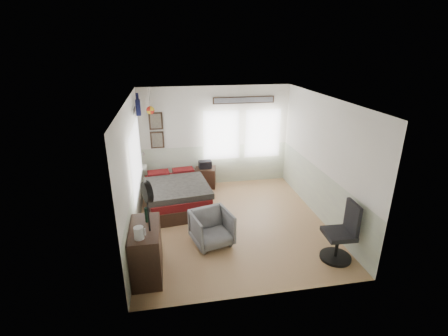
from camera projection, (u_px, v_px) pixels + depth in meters
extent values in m
cube|color=tan|center=(232.00, 223.00, 7.16)|extent=(4.00, 4.50, 0.01)
cube|color=silver|center=(216.00, 137.00, 8.74)|extent=(4.00, 0.02, 2.70)
cube|color=silver|center=(263.00, 220.00, 4.61)|extent=(4.00, 0.02, 2.70)
cube|color=silver|center=(132.00, 172.00, 6.35)|extent=(0.02, 4.50, 2.70)
cube|color=silver|center=(323.00, 160.00, 7.00)|extent=(0.02, 4.50, 2.70)
cube|color=white|center=(233.00, 99.00, 6.19)|extent=(4.00, 4.50, 0.02)
cube|color=#B4BBAB|center=(216.00, 165.00, 9.02)|extent=(4.00, 0.01, 1.10)
cube|color=#B4BBAB|center=(137.00, 208.00, 6.63)|extent=(0.01, 4.50, 1.10)
cube|color=#B4BBAB|center=(319.00, 193.00, 7.29)|extent=(0.01, 4.50, 1.10)
cube|color=silver|center=(136.00, 158.00, 6.82)|extent=(0.03, 2.20, 1.35)
cube|color=silver|center=(221.00, 135.00, 8.71)|extent=(0.95, 0.03, 1.30)
cube|color=silver|center=(263.00, 133.00, 8.90)|extent=(0.95, 0.03, 1.30)
cube|color=#3C2719|center=(157.00, 140.00, 8.46)|extent=(0.35, 0.03, 0.45)
cube|color=#3C2719|center=(156.00, 121.00, 8.28)|extent=(0.35, 0.03, 0.45)
cube|color=#7F7259|center=(157.00, 140.00, 8.44)|extent=(0.27, 0.01, 0.37)
cube|color=#7F7259|center=(156.00, 121.00, 8.26)|extent=(0.27, 0.01, 0.37)
cube|color=#3C2719|center=(244.00, 100.00, 8.49)|extent=(1.65, 0.03, 0.18)
cube|color=gray|center=(244.00, 100.00, 8.47)|extent=(1.58, 0.01, 0.13)
cube|color=white|center=(134.00, 110.00, 7.05)|extent=(0.02, 0.48, 0.14)
sphere|color=red|center=(150.00, 110.00, 7.90)|extent=(0.20, 0.20, 0.20)
cube|color=#332119|center=(177.00, 199.00, 7.89)|extent=(1.59, 2.10, 0.31)
cube|color=maroon|center=(176.00, 190.00, 7.80)|extent=(1.55, 2.06, 0.18)
cube|color=#4A4742|center=(176.00, 188.00, 7.54)|extent=(1.58, 1.56, 0.14)
cube|color=maroon|center=(162.00, 173.00, 8.41)|extent=(0.57, 0.39, 0.14)
cube|color=maroon|center=(187.00, 172.00, 8.51)|extent=(0.57, 0.39, 0.14)
cube|color=#332119|center=(146.00, 251.00, 5.42)|extent=(0.48, 1.00, 0.90)
imported|color=gray|center=(212.00, 228.00, 6.31)|extent=(0.89, 0.91, 0.67)
cube|color=#332119|center=(205.00, 177.00, 8.89)|extent=(0.62, 0.54, 0.55)
cylinder|color=black|center=(335.00, 257.00, 5.96)|extent=(0.56, 0.56, 0.05)
cylinder|color=black|center=(337.00, 246.00, 5.87)|extent=(0.06, 0.06, 0.43)
cube|color=black|center=(339.00, 234.00, 5.78)|extent=(0.52, 0.52, 0.09)
cube|color=black|center=(353.00, 217.00, 5.69)|extent=(0.09, 0.46, 0.56)
cylinder|color=silver|center=(139.00, 233.00, 4.93)|extent=(0.15, 0.15, 0.20)
cube|color=silver|center=(145.00, 232.00, 4.94)|extent=(0.02, 0.02, 0.12)
cylinder|color=black|center=(147.00, 215.00, 5.39)|extent=(0.07, 0.07, 0.26)
cylinder|color=black|center=(148.00, 212.00, 5.06)|extent=(0.03, 0.03, 0.66)
cylinder|color=black|center=(146.00, 192.00, 4.93)|extent=(0.18, 0.33, 0.33)
cylinder|color=black|center=(149.00, 192.00, 4.94)|extent=(0.15, 0.34, 0.35)
cube|color=black|center=(205.00, 164.00, 8.76)|extent=(0.35, 0.24, 0.20)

